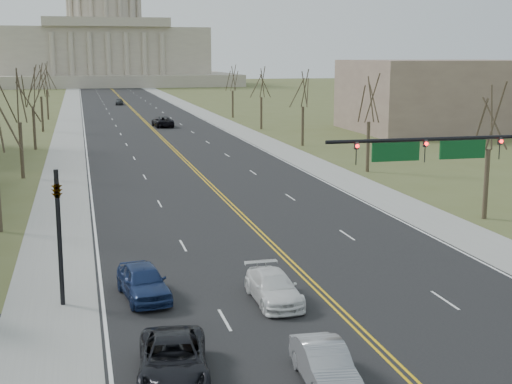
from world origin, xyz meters
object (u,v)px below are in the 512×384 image
car_sb_inner_second (273,287)px  car_far_sb (119,102)px  signal_mast (461,159)px  signal_left (59,222)px  car_sb_outer_second (143,281)px  car_sb_outer_lead (173,359)px  car_far_nb (163,122)px  car_sb_inner_lead (325,365)px

car_sb_inner_second → car_far_sb: car_far_sb is taller
signal_mast → signal_left: signal_mast is taller
car_sb_inner_second → car_sb_outer_second: 5.84m
signal_left → car_sb_outer_lead: signal_left is taller
signal_left → car_sb_inner_second: 9.71m
signal_mast → signal_left: (-18.95, 0.00, -2.05)m
signal_mast → car_far_sb: (-9.23, 127.70, -5.04)m
car_sb_outer_second → car_sb_outer_lead: bearing=-96.2°
car_sb_outer_lead → car_sb_outer_second: size_ratio=1.10×
car_sb_inner_second → car_far_nb: car_far_nb is taller
signal_mast → car_sb_outer_lead: (-15.20, -8.39, -5.05)m
signal_left → car_sb_inner_lead: 13.50m
signal_left → car_far_nb: signal_left is taller
car_far_sb → signal_left: bearing=-90.6°
car_sb_inner_lead → car_far_sb: car_far_sb is taller
car_far_nb → car_far_sb: bearing=-89.7°
signal_left → car_sb_inner_second: (9.04, -1.85, -3.04)m
signal_mast → car_sb_inner_second: 11.29m
car_sb_inner_second → signal_mast: bearing=9.8°
signal_left → car_sb_inner_lead: bearing=-49.4°
signal_left → car_far_sb: 128.10m
signal_left → car_far_sb: signal_left is taller
car_far_sb → car_sb_inner_second: bearing=-86.6°
car_sb_outer_lead → signal_mast: bearing=35.5°
signal_mast → signal_left: 19.06m
signal_mast → car_sb_outer_second: 16.22m
car_sb_outer_second → car_far_sb: size_ratio=1.09×
car_far_nb → signal_left: bearing=76.5°
car_sb_inner_second → car_far_sb: 129.54m
signal_mast → car_sb_inner_second: (-9.91, -1.85, -5.09)m
car_sb_inner_lead → car_sb_outer_second: 11.24m
car_sb_inner_lead → car_sb_inner_second: bearing=89.2°
car_sb_inner_lead → car_far_nb: car_far_nb is taller
car_sb_outer_lead → car_far_nb: bearing=90.2°
signal_mast → car_far_sb: signal_mast is taller
signal_left → signal_mast: bearing=-0.0°
signal_left → car_sb_inner_lead: signal_left is taller
car_sb_inner_second → car_far_nb: 79.15m
car_sb_outer_second → car_far_sb: car_sb_outer_second is taller
car_sb_outer_lead → car_far_nb: 86.11m
signal_mast → car_far_nb: bearing=94.2°
car_sb_inner_lead → car_sb_outer_lead: 5.07m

